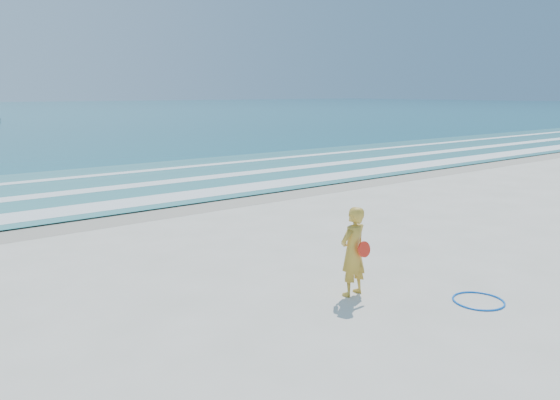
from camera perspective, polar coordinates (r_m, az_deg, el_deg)
ground at (r=9.36m, az=11.57°, el=-10.40°), size 400.00×400.00×0.00m
wet_sand at (r=16.39m, az=-13.09°, el=-1.08°), size 400.00×2.40×0.00m
shallow at (r=20.95m, az=-18.94°, el=1.37°), size 400.00×10.00×0.01m
foam_near at (r=17.55m, az=-14.91°, el=-0.19°), size 400.00×1.40×0.01m
foam_mid at (r=20.21m, az=-18.19°, el=1.09°), size 400.00×0.90×0.01m
foam_far at (r=23.30m, az=-21.00°, el=2.19°), size 400.00×0.60×0.01m
hoop at (r=9.76m, az=20.02°, el=-9.87°), size 0.91×0.91×0.03m
woman at (r=9.32m, az=7.64°, el=-5.36°), size 0.60×0.43×1.54m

